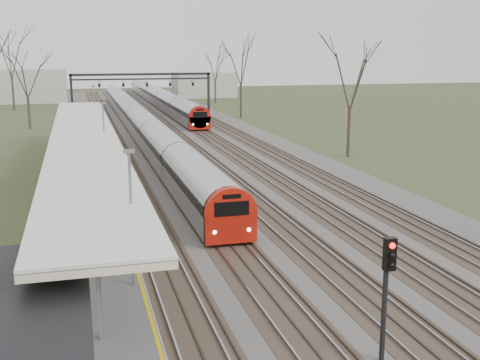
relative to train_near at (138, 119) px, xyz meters
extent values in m
cube|color=#474442|center=(2.50, -9.74, -1.43)|extent=(24.00, 160.00, 0.10)
cube|color=#4C3828|center=(-3.50, -9.74, -1.39)|extent=(2.60, 160.00, 0.06)
cube|color=gray|center=(-4.22, -9.74, -1.32)|extent=(0.07, 160.00, 0.12)
cube|color=gray|center=(-2.78, -9.74, -1.32)|extent=(0.07, 160.00, 0.12)
cube|color=#4C3828|center=(0.00, -9.74, -1.39)|extent=(2.60, 160.00, 0.06)
cube|color=gray|center=(-0.72, -9.74, -1.32)|extent=(0.07, 160.00, 0.12)
cube|color=gray|center=(0.72, -9.74, -1.32)|extent=(0.07, 160.00, 0.12)
cube|color=#4C3828|center=(3.50, -9.74, -1.39)|extent=(2.60, 160.00, 0.06)
cube|color=gray|center=(2.78, -9.74, -1.32)|extent=(0.07, 160.00, 0.12)
cube|color=gray|center=(4.22, -9.74, -1.32)|extent=(0.07, 160.00, 0.12)
cube|color=#4C3828|center=(7.00, -9.74, -1.39)|extent=(2.60, 160.00, 0.06)
cube|color=gray|center=(6.28, -9.74, -1.32)|extent=(0.07, 160.00, 0.12)
cube|color=gray|center=(7.72, -9.74, -1.32)|extent=(0.07, 160.00, 0.12)
cube|color=#4C3828|center=(10.50, -9.74, -1.39)|extent=(2.60, 160.00, 0.06)
cube|color=gray|center=(9.78, -9.74, -1.32)|extent=(0.07, 160.00, 0.12)
cube|color=gray|center=(11.22, -9.74, -1.32)|extent=(0.07, 160.00, 0.12)
cube|color=#9E9B93|center=(-6.55, -27.24, -0.98)|extent=(3.50, 69.00, 1.00)
cylinder|color=slate|center=(-6.55, -54.74, 1.02)|extent=(0.14, 0.14, 3.00)
cylinder|color=slate|center=(-6.55, -46.74, 1.02)|extent=(0.14, 0.14, 3.00)
cylinder|color=slate|center=(-6.55, -38.74, 1.02)|extent=(0.14, 0.14, 3.00)
cylinder|color=slate|center=(-6.55, -30.74, 1.02)|extent=(0.14, 0.14, 3.00)
cylinder|color=slate|center=(-6.55, -22.74, 1.02)|extent=(0.14, 0.14, 3.00)
cylinder|color=slate|center=(-6.55, -14.74, 1.02)|extent=(0.14, 0.14, 3.00)
cube|color=silver|center=(-6.55, -31.74, 2.57)|extent=(4.10, 50.00, 0.12)
cube|color=beige|center=(-6.55, -31.74, 2.40)|extent=(4.10, 50.00, 0.25)
cube|color=black|center=(-7.50, 20.26, 1.52)|extent=(0.35, 0.35, 6.00)
cube|color=black|center=(13.00, 20.26, 1.52)|extent=(0.35, 0.35, 6.00)
cube|color=black|center=(2.75, 20.26, 4.42)|extent=(21.00, 0.35, 0.35)
cube|color=black|center=(2.75, 20.26, 3.72)|extent=(21.00, 0.25, 0.25)
cube|color=black|center=(-3.50, 20.06, 3.02)|extent=(0.32, 0.22, 0.85)
sphere|color=#0CFF19|center=(-3.50, 19.92, 3.27)|extent=(0.16, 0.16, 0.16)
cube|color=black|center=(0.00, 20.06, 3.02)|extent=(0.32, 0.22, 0.85)
sphere|color=#0CFF19|center=(0.00, 19.92, 3.27)|extent=(0.16, 0.16, 0.16)
cube|color=black|center=(3.50, 20.06, 3.02)|extent=(0.32, 0.22, 0.85)
sphere|color=#0CFF19|center=(3.50, 19.92, 3.27)|extent=(0.16, 0.16, 0.16)
cube|color=black|center=(7.00, 20.06, 3.02)|extent=(0.32, 0.22, 0.85)
sphere|color=#0CFF19|center=(7.00, 19.92, 3.27)|extent=(0.16, 0.16, 0.16)
cube|color=black|center=(10.50, 20.06, 3.02)|extent=(0.32, 0.22, 0.85)
sphere|color=#0CFF19|center=(10.50, 19.92, 3.27)|extent=(0.16, 0.16, 0.16)
cylinder|color=#2D231C|center=(16.50, -22.74, 0.77)|extent=(0.30, 0.30, 4.50)
cube|color=#A6A9B0|center=(0.00, 0.24, -0.38)|extent=(2.55, 90.00, 1.60)
cylinder|color=#A6A9B0|center=(0.00, 0.24, 0.27)|extent=(2.60, 89.70, 2.60)
cube|color=black|center=(0.00, 0.24, 0.37)|extent=(2.62, 89.40, 0.55)
cube|color=#9D1408|center=(0.00, -44.66, -0.43)|extent=(2.55, 0.50, 1.50)
cylinder|color=#9D1408|center=(0.00, -44.61, 0.27)|extent=(2.60, 0.60, 2.60)
cube|color=black|center=(0.00, -44.88, 0.57)|extent=(1.70, 0.12, 0.70)
sphere|color=white|center=(-0.85, -44.86, -0.53)|extent=(0.22, 0.22, 0.22)
sphere|color=white|center=(0.85, -44.86, -0.53)|extent=(0.22, 0.22, 0.22)
cube|color=black|center=(0.00, 0.24, -1.30)|extent=(1.80, 89.00, 0.35)
cube|color=#A6A9B0|center=(7.00, 34.93, -0.38)|extent=(2.55, 75.00, 1.60)
cylinder|color=#A6A9B0|center=(7.00, 34.93, 0.27)|extent=(2.60, 74.70, 2.60)
cube|color=black|center=(7.00, 34.93, 0.37)|extent=(2.62, 74.40, 0.55)
cube|color=#9D1408|center=(7.00, -2.47, -0.43)|extent=(2.55, 0.50, 1.50)
cylinder|color=#9D1408|center=(7.00, -2.42, 0.27)|extent=(2.60, 0.60, 2.60)
cube|color=black|center=(7.00, -2.69, 0.57)|extent=(1.70, 0.12, 0.70)
sphere|color=white|center=(6.15, -2.67, -0.53)|extent=(0.22, 0.22, 0.22)
sphere|color=white|center=(7.85, -2.67, -0.53)|extent=(0.22, 0.22, 0.22)
cube|color=black|center=(7.00, 34.93, -1.30)|extent=(1.80, 74.00, 0.35)
imported|color=#28484F|center=(-5.87, -48.70, 0.45)|extent=(0.50, 0.71, 1.85)
cylinder|color=black|center=(1.75, -56.58, 0.52)|extent=(0.16, 0.16, 4.00)
cube|color=black|center=(1.75, -56.73, 2.12)|extent=(0.35, 0.22, 1.00)
sphere|color=#FF0C05|center=(1.75, -56.86, 2.42)|extent=(0.18, 0.18, 0.18)
camera|label=1|loc=(-6.87, -71.73, 7.97)|focal=45.00mm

